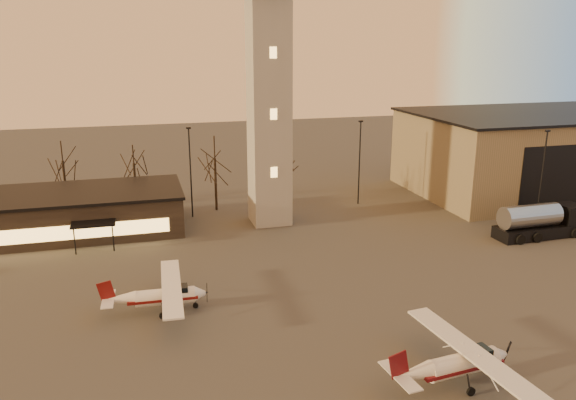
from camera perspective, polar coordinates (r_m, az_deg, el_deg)
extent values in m
plane|color=#3B3936|center=(35.76, 10.05, -16.68)|extent=(220.00, 220.00, 0.00)
cube|color=#A5A29C|center=(59.03, -1.94, 8.94)|extent=(4.00, 4.00, 24.00)
cube|color=#847156|center=(79.88, 23.43, 4.38)|extent=(30.00, 20.00, 10.00)
cube|color=black|center=(79.14, 23.84, 8.03)|extent=(30.60, 20.60, 0.30)
cube|color=black|center=(61.99, -22.51, -1.40)|extent=(25.00, 10.00, 4.00)
cube|color=black|center=(61.43, -22.72, 0.52)|extent=(25.40, 10.40, 0.30)
cube|color=#FFBD59|center=(57.35, -23.02, -3.21)|extent=(22.00, 0.08, 1.40)
cube|color=black|center=(55.67, -19.18, -2.29)|extent=(4.00, 2.00, 0.20)
cylinder|color=black|center=(62.85, -9.86, 2.66)|extent=(0.16, 0.16, 10.00)
cube|color=black|center=(61.92, -10.08, 7.21)|extent=(0.50, 0.25, 0.18)
cylinder|color=black|center=(67.64, 7.26, 3.70)|extent=(0.16, 0.16, 10.00)
cube|color=black|center=(66.77, 7.41, 7.94)|extent=(0.50, 0.25, 0.18)
cylinder|color=black|center=(65.81, 24.37, 2.06)|extent=(0.16, 0.16, 10.00)
cube|color=black|center=(64.92, 24.88, 6.39)|extent=(0.50, 0.25, 0.18)
cylinder|color=black|center=(68.99, -15.24, 1.48)|extent=(0.28, 0.28, 5.25)
cylinder|color=black|center=(65.57, -7.36, 1.58)|extent=(0.28, 0.28, 6.16)
cylinder|color=black|center=(69.36, -0.20, 2.00)|extent=(0.28, 0.28, 4.97)
cylinder|color=black|center=(71.38, -21.69, 1.52)|extent=(0.28, 0.28, 5.60)
cylinder|color=silver|center=(35.03, 17.31, -15.61)|extent=(4.61, 1.74, 1.27)
cone|color=silver|center=(36.58, 20.67, -14.50)|extent=(1.00, 1.30, 1.21)
cone|color=silver|center=(33.19, 12.62, -16.84)|extent=(2.45, 1.32, 1.08)
cube|color=black|center=(35.37, 18.66, -14.58)|extent=(1.57, 1.18, 0.69)
cube|color=#570C12|center=(34.94, 17.05, -15.76)|extent=(5.40, 1.86, 0.22)
cube|color=silver|center=(34.92, 18.07, -14.32)|extent=(2.59, 10.87, 0.14)
cube|color=silver|center=(32.71, 11.29, -17.08)|extent=(1.22, 3.31, 0.08)
cube|color=#570C12|center=(32.30, 11.20, -16.10)|extent=(1.36, 0.22, 1.66)
cylinder|color=white|center=(42.40, -12.34, -9.56)|extent=(4.30, 1.38, 1.20)
cone|color=white|center=(42.45, -8.93, -9.34)|extent=(0.88, 1.18, 1.15)
cone|color=white|center=(42.49, -16.65, -9.62)|extent=(2.26, 1.11, 1.02)
cube|color=black|center=(42.23, -11.11, -8.97)|extent=(1.43, 1.03, 0.65)
cube|color=#5B0D0D|center=(42.42, -12.59, -9.63)|extent=(5.05, 1.45, 0.20)
cube|color=white|center=(42.10, -11.76, -8.63)|extent=(1.82, 10.23, 0.13)
cube|color=white|center=(42.52, -17.79, -9.56)|extent=(0.96, 3.09, 0.07)
cube|color=#5B0D0D|center=(42.27, -18.00, -8.77)|extent=(1.29, 0.13, 1.57)
cube|color=black|center=(62.15, 24.13, -2.88)|extent=(9.44, 2.91, 1.21)
cube|color=black|center=(64.07, 26.67, -1.27)|extent=(2.28, 2.60, 1.98)
cube|color=black|center=(64.51, 27.20, -0.92)|extent=(0.17, 2.10, 1.10)
cylinder|color=#A5A5AA|center=(60.82, 23.36, -1.50)|extent=(6.23, 2.49, 2.31)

